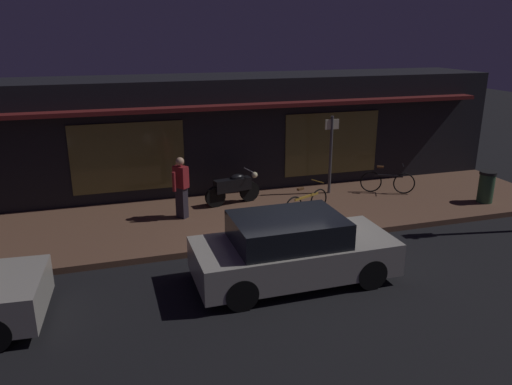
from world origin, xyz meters
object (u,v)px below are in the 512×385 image
(motorcycle, at_px, (234,187))
(bicycle_extra, at_px, (306,203))
(sign_post, at_px, (331,150))
(bicycle_parked, at_px, (387,182))
(trash_bin, at_px, (486,187))
(person_photographer, at_px, (181,186))
(parked_car_far, at_px, (292,249))

(motorcycle, height_order, bicycle_extra, motorcycle)
(motorcycle, bearing_deg, sign_post, 2.52)
(bicycle_parked, bearing_deg, trash_bin, -35.37)
(sign_post, relative_size, trash_bin, 2.58)
(motorcycle, relative_size, person_photographer, 1.01)
(bicycle_parked, height_order, bicycle_extra, same)
(motorcycle, xyz_separation_m, parked_car_far, (0.02, -4.64, 0.06))
(motorcycle, height_order, person_photographer, person_photographer)
(person_photographer, height_order, parked_car_far, person_photographer)
(motorcycle, xyz_separation_m, sign_post, (3.10, 0.14, 0.86))
(motorcycle, relative_size, trash_bin, 1.82)
(trash_bin, distance_m, parked_car_far, 7.55)
(parked_car_far, bearing_deg, sign_post, 57.20)
(sign_post, bearing_deg, bicycle_extra, -131.14)
(person_photographer, bearing_deg, parked_car_far, -67.52)
(bicycle_parked, height_order, person_photographer, person_photographer)
(bicycle_extra, relative_size, sign_post, 0.64)
(bicycle_parked, relative_size, trash_bin, 1.61)
(bicycle_parked, distance_m, parked_car_far, 6.41)
(parked_car_far, bearing_deg, trash_bin, 20.28)
(motorcycle, distance_m, bicycle_parked, 4.84)
(motorcycle, relative_size, bicycle_parked, 1.13)
(bicycle_extra, bearing_deg, sign_post, 48.86)
(person_photographer, xyz_separation_m, sign_post, (4.71, 0.82, 0.48))
(motorcycle, bearing_deg, bicycle_parked, -4.71)
(bicycle_parked, distance_m, person_photographer, 6.46)
(trash_bin, xyz_separation_m, parked_car_far, (-7.08, -2.62, 0.08))
(motorcycle, relative_size, bicycle_extra, 1.11)
(bicycle_extra, bearing_deg, motorcycle, 136.46)
(bicycle_extra, height_order, trash_bin, trash_bin)
(motorcycle, height_order, bicycle_parked, motorcycle)
(bicycle_parked, xyz_separation_m, person_photographer, (-6.43, -0.29, 0.52))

